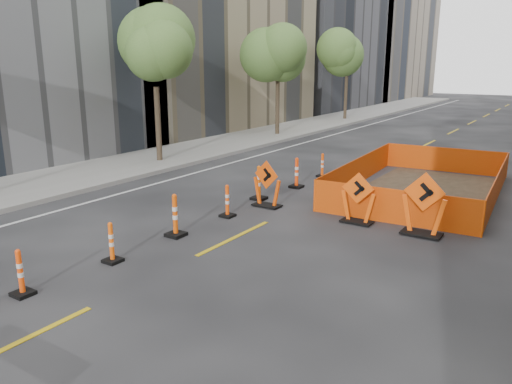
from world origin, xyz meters
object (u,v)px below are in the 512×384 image
Objects in this scene: channelizer_2 at (20,272)px; channelizer_3 at (111,242)px; chevron_sign_left at (267,184)px; chevron_sign_center at (358,198)px; channelizer_5 at (227,201)px; channelizer_4 at (175,215)px; channelizer_7 at (297,173)px; channelizer_6 at (259,183)px; chevron_sign_right at (424,204)px; channelizer_8 at (322,165)px.

channelizer_2 is 2.06m from channelizer_3.
channelizer_2 is 0.65× the size of chevron_sign_left.
channelizer_3 is 6.61m from chevron_sign_center.
chevron_sign_left is at bearing 75.39° from channelizer_5.
channelizer_5 is (0.11, 2.06, -0.08)m from channelizer_4.
chevron_sign_center reaches higher than channelizer_3.
channelizer_7 is 2.65m from chevron_sign_left.
chevron_sign_center is (3.35, -2.61, 0.18)m from channelizer_7.
channelizer_6 reaches higher than channelizer_3.
chevron_sign_left is (0.51, 5.62, 0.26)m from channelizer_3.
channelizer_7 is at bearing 89.10° from channelizer_4.
chevron_sign_right reaches higher than chevron_sign_left.
chevron_sign_left is (0.51, 3.57, 0.16)m from channelizer_4.
channelizer_3 is 0.86× the size of channelizer_7.
chevron_sign_center is 0.86× the size of chevron_sign_right.
channelizer_7 reaches higher than channelizer_3.
channelizer_8 is 4.69m from chevron_sign_left.
channelizer_8 is (0.09, 8.23, -0.09)m from channelizer_4.
chevron_sign_center is 1.79m from chevron_sign_right.
channelizer_3 is at bearing -90.22° from channelizer_4.
channelizer_5 reaches higher than channelizer_2.
channelizer_4 reaches higher than channelizer_8.
chevron_sign_center reaches higher than channelizer_2.
channelizer_4 is at bearing -144.14° from chevron_sign_center.
channelizer_2 is 6.18m from channelizer_5.
channelizer_3 is 0.65× the size of chevron_sign_left.
channelizer_7 is 5.79m from chevron_sign_right.
channelizer_8 is at bearing 89.44° from channelizer_3.
channelizer_5 is 4.12m from channelizer_7.
chevron_sign_right is (5.23, 3.52, 0.27)m from channelizer_4.
channelizer_7 is at bearing 89.27° from channelizer_3.
channelizer_7 is at bearing 88.57° from channelizer_2.
channelizer_5 is 3.67m from chevron_sign_center.
channelizer_4 is at bearing 87.77° from channelizer_2.
chevron_sign_right is at bearing -11.59° from chevron_sign_center.
chevron_sign_right is (5.24, 5.58, 0.37)m from channelizer_3.
chevron_sign_left reaches higher than channelizer_3.
chevron_sign_right reaches higher than channelizer_8.
channelizer_6 is (-0.14, 6.18, 0.09)m from channelizer_3.
channelizer_2 is at bearing -92.53° from channelizer_5.
channelizer_4 is (0.16, 4.12, 0.09)m from channelizer_2.
channelizer_5 is at bearing -82.75° from channelizer_6.
chevron_sign_center is at bearing 64.84° from channelizer_2.
channelizer_2 is at bearing -125.27° from chevron_sign_center.
chevron_sign_center is at bearing 6.64° from chevron_sign_left.
channelizer_8 is at bearing 90.15° from channelizer_7.
channelizer_7 is (0.26, 10.29, 0.07)m from channelizer_2.
channelizer_3 is 7.66m from chevron_sign_right.
channelizer_5 is 0.57× the size of chevron_sign_right.
channelizer_7 is at bearing -89.85° from channelizer_8.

